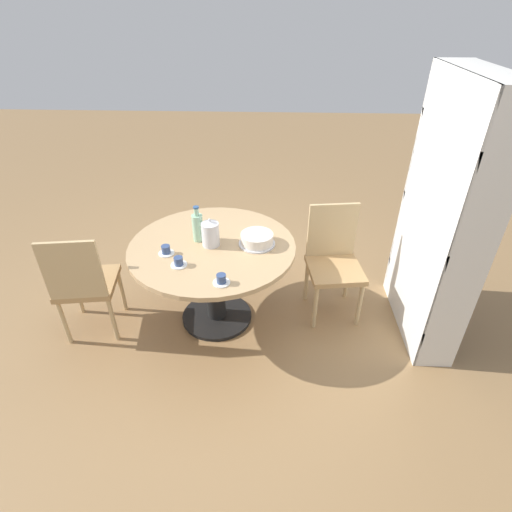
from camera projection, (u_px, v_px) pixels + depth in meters
ground_plane at (217, 317)px, 3.37m from camera, size 14.00×14.00×0.00m
dining_table at (213, 263)px, 3.06m from camera, size 1.25×1.25×0.72m
chair_a at (84, 282)px, 2.97m from camera, size 0.47×0.47×0.92m
chair_b at (334, 260)px, 3.22m from camera, size 0.47×0.47×0.92m
bookshelf at (439, 222)px, 2.81m from camera, size 0.97×0.28×1.93m
coffee_pot at (210, 233)px, 2.92m from camera, size 0.13×0.13×0.22m
water_bottle at (198, 227)px, 2.97m from camera, size 0.08×0.08×0.28m
cake_main at (257, 239)px, 2.95m from camera, size 0.27×0.27×0.09m
cup_a at (179, 262)px, 2.73m from camera, size 0.11×0.11×0.07m
cup_b at (166, 251)px, 2.85m from camera, size 0.11×0.11×0.07m
cup_c at (221, 280)px, 2.56m from camera, size 0.11×0.11×0.07m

